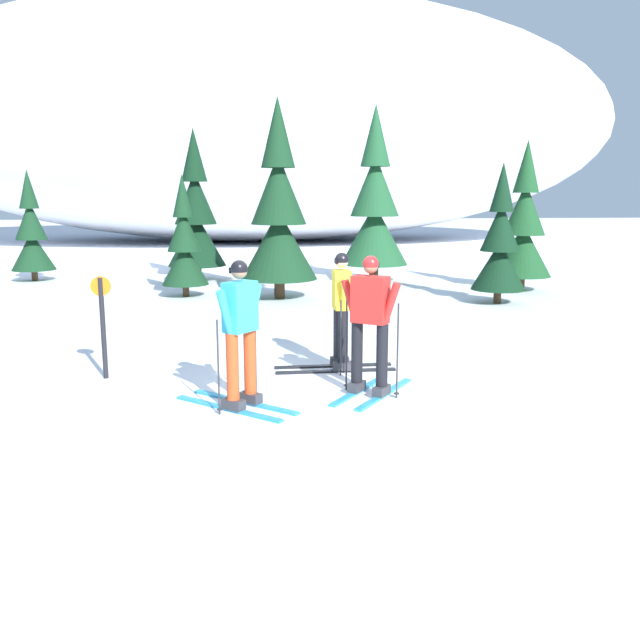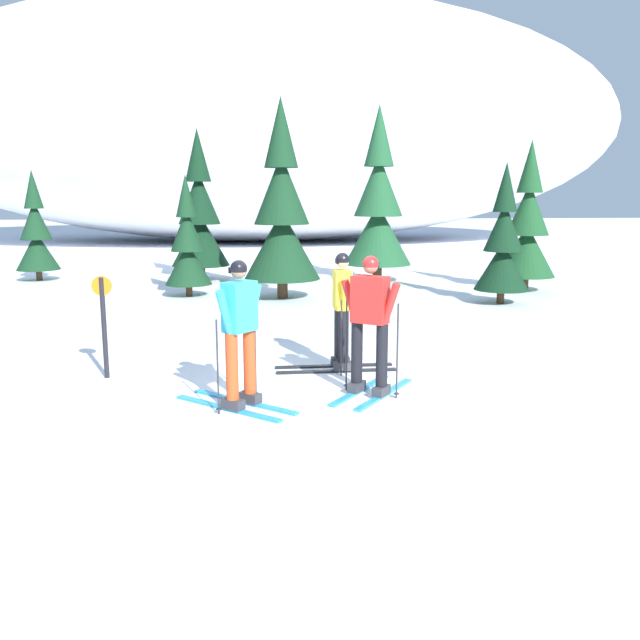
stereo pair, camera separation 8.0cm
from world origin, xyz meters
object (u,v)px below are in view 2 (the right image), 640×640
(skier_yellow_jacket, at_px, (342,310))
(pine_tree_right, at_px, (503,245))
(pine_tree_center_left, at_px, (200,218))
(pine_tree_center, at_px, (282,216))
(pine_tree_far_left, at_px, (36,235))
(skier_red_jacket, at_px, (370,322))
(pine_tree_left, at_px, (188,246))
(trail_marker_post, at_px, (104,321))
(skier_cyan_jacket, at_px, (240,332))
(pine_tree_center_right, at_px, (378,209))
(pine_tree_far_right, at_px, (527,229))

(skier_yellow_jacket, xyz_separation_m, pine_tree_right, (4.46, 5.73, 0.48))
(pine_tree_center_left, bearing_deg, pine_tree_center, -57.56)
(pine_tree_far_left, bearing_deg, pine_tree_center, -29.20)
(skier_red_jacket, height_order, pine_tree_center_left, pine_tree_center_left)
(pine_tree_far_left, distance_m, pine_tree_left, 6.00)
(trail_marker_post, bearing_deg, skier_cyan_jacket, -37.75)
(pine_tree_far_left, xyz_separation_m, pine_tree_center_left, (4.87, -0.33, 0.50))
(skier_red_jacket, distance_m, pine_tree_center_right, 11.51)
(skier_yellow_jacket, xyz_separation_m, pine_tree_far_right, (5.82, 7.72, 0.76))
(pine_tree_left, height_order, pine_tree_center_right, pine_tree_center_right)
(skier_yellow_jacket, height_order, pine_tree_far_right, pine_tree_far_right)
(pine_tree_center_right, bearing_deg, skier_cyan_jacket, -107.20)
(pine_tree_left, distance_m, pine_tree_center_right, 5.88)
(skier_cyan_jacket, xyz_separation_m, pine_tree_center_right, (3.61, 11.67, 1.19))
(pine_tree_center_left, xyz_separation_m, pine_tree_center_right, (5.25, -0.71, 0.27))
(skier_cyan_jacket, relative_size, pine_tree_center_right, 0.36)
(skier_cyan_jacket, bearing_deg, pine_tree_far_left, 117.11)
(pine_tree_left, height_order, pine_tree_center_left, pine_tree_center_left)
(pine_tree_far_left, relative_size, pine_tree_left, 1.07)
(skier_cyan_jacket, bearing_deg, pine_tree_center_left, 97.54)
(pine_tree_far_left, bearing_deg, pine_tree_center_left, -3.86)
(pine_tree_left, bearing_deg, skier_cyan_jacket, -79.82)
(pine_tree_center_right, distance_m, trail_marker_post, 11.65)
(pine_tree_left, height_order, pine_tree_center, pine_tree_center)
(skier_red_jacket, bearing_deg, pine_tree_left, 110.55)
(pine_tree_center, xyz_separation_m, pine_tree_center_right, (2.89, 3.00, 0.10))
(skier_cyan_jacket, bearing_deg, pine_tree_right, 51.63)
(pine_tree_center_left, bearing_deg, pine_tree_far_right, -18.37)
(pine_tree_far_left, bearing_deg, trail_marker_post, -67.91)
(pine_tree_center, bearing_deg, pine_tree_far_right, 6.65)
(pine_tree_far_right, bearing_deg, pine_tree_far_left, 166.59)
(pine_tree_center_right, bearing_deg, pine_tree_far_right, -31.64)
(pine_tree_left, bearing_deg, pine_tree_center_left, 89.80)
(skier_red_jacket, xyz_separation_m, pine_tree_center_right, (1.97, 11.28, 1.17))
(pine_tree_center_left, xyz_separation_m, pine_tree_center, (2.36, -3.71, 0.17))
(pine_tree_far_left, bearing_deg, skier_red_jacket, -56.50)
(skier_cyan_jacket, bearing_deg, pine_tree_far_right, 52.45)
(trail_marker_post, bearing_deg, skier_yellow_jacket, 3.15)
(skier_yellow_jacket, bearing_deg, pine_tree_far_left, 125.81)
(skier_cyan_jacket, relative_size, pine_tree_far_right, 0.46)
(pine_tree_center_left, relative_size, pine_tree_center, 0.92)
(skier_cyan_jacket, distance_m, pine_tree_center, 8.77)
(pine_tree_center, distance_m, pine_tree_right, 5.35)
(pine_tree_left, bearing_deg, pine_tree_center, -12.22)
(skier_red_jacket, height_order, pine_tree_far_left, pine_tree_far_left)
(pine_tree_far_left, relative_size, pine_tree_center_right, 0.64)
(skier_yellow_jacket, height_order, skier_cyan_jacket, skier_cyan_jacket)
(pine_tree_center_right, distance_m, pine_tree_right, 4.87)
(skier_red_jacket, bearing_deg, pine_tree_right, 58.96)
(skier_red_jacket, xyz_separation_m, skier_cyan_jacket, (-1.65, -0.39, -0.02))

